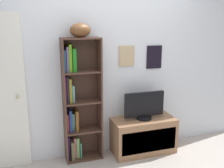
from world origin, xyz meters
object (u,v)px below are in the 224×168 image
bookshelf (78,103)px  television (144,106)px  tv_stand (143,135)px  football (80,30)px

bookshelf → television: 0.94m
tv_stand → television: bearing=90.0°
bookshelf → tv_stand: bookshelf is taller
tv_stand → television: television is taller
football → bookshelf: bearing=154.5°
bookshelf → tv_stand: size_ratio=1.85×
football → tv_stand: (0.86, -0.09, -1.50)m
tv_stand → football: bearing=174.2°
tv_stand → television: (-0.00, 0.00, 0.44)m
football → tv_stand: bearing=-5.8°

